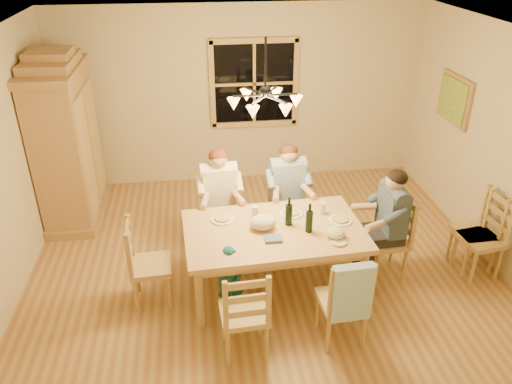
{
  "coord_description": "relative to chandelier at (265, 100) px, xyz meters",
  "views": [
    {
      "loc": [
        -0.72,
        -4.81,
        3.62
      ],
      "look_at": [
        -0.08,
        0.1,
        0.98
      ],
      "focal_mm": 35.0,
      "sensor_mm": 36.0,
      "label": 1
    }
  ],
  "objects": [
    {
      "name": "floor",
      "position": [
        0.0,
        0.0,
        -2.08
      ],
      "size": [
        5.5,
        5.5,
        0.0
      ],
      "primitive_type": "plane",
      "color": "#986037",
      "rests_on": "ground"
    },
    {
      "name": "ceiling",
      "position": [
        0.0,
        0.0,
        0.62
      ],
      "size": [
        5.5,
        5.0,
        0.02
      ],
      "primitive_type": "cube",
      "color": "white",
      "rests_on": "wall_back"
    },
    {
      "name": "wall_back",
      "position": [
        0.0,
        2.5,
        -0.73
      ],
      "size": [
        5.5,
        0.02,
        2.7
      ],
      "primitive_type": "cube",
      "color": "beige",
      "rests_on": "floor"
    },
    {
      "name": "wall_right",
      "position": [
        2.75,
        0.0,
        -0.73
      ],
      "size": [
        0.02,
        5.0,
        2.7
      ],
      "primitive_type": "cube",
      "color": "beige",
      "rests_on": "floor"
    },
    {
      "name": "window",
      "position": [
        0.2,
        2.47,
        -0.53
      ],
      "size": [
        1.3,
        0.06,
        1.3
      ],
      "color": "black",
      "rests_on": "wall_back"
    },
    {
      "name": "painting",
      "position": [
        2.71,
        1.2,
        -0.48
      ],
      "size": [
        0.06,
        0.78,
        0.64
      ],
      "color": "#A07F45",
      "rests_on": "wall_right"
    },
    {
      "name": "chandelier",
      "position": [
        0.0,
        0.0,
        0.0
      ],
      "size": [
        0.77,
        0.68,
        0.71
      ],
      "color": "black",
      "rests_on": "ceiling"
    },
    {
      "name": "armoire",
      "position": [
        -2.42,
        1.6,
        -1.02
      ],
      "size": [
        0.66,
        1.4,
        2.3
      ],
      "color": "#A07F45",
      "rests_on": "floor"
    },
    {
      "name": "dining_table",
      "position": [
        0.06,
        -0.34,
        -1.42
      ],
      "size": [
        1.97,
        1.27,
        0.76
      ],
      "rotation": [
        0.0,
        0.0,
        0.06
      ],
      "color": "tan",
      "rests_on": "floor"
    },
    {
      "name": "chair_far_left",
      "position": [
        -0.47,
        0.53,
        -1.77
      ],
      "size": [
        0.46,
        0.44,
        0.99
      ],
      "rotation": [
        0.0,
        0.0,
        3.2
      ],
      "color": "tan",
      "rests_on": "floor"
    },
    {
      "name": "chair_far_right",
      "position": [
        0.38,
        0.58,
        -1.77
      ],
      "size": [
        0.46,
        0.44,
        0.99
      ],
      "rotation": [
        0.0,
        0.0,
        3.2
      ],
      "color": "tan",
      "rests_on": "floor"
    },
    {
      "name": "chair_near_left",
      "position": [
        -0.37,
        -1.27,
        -1.77
      ],
      "size": [
        0.46,
        0.44,
        0.99
      ],
      "rotation": [
        0.0,
        0.0,
        0.06
      ],
      "color": "tan",
      "rests_on": "floor"
    },
    {
      "name": "chair_near_right",
      "position": [
        0.58,
        -1.22,
        -1.77
      ],
      "size": [
        0.46,
        0.44,
        0.99
      ],
      "rotation": [
        0.0,
        0.0,
        0.06
      ],
      "color": "tan",
      "rests_on": "floor"
    },
    {
      "name": "chair_end_left",
      "position": [
        -1.27,
        -0.42,
        -1.77
      ],
      "size": [
        0.44,
        0.46,
        0.99
      ],
      "rotation": [
        0.0,
        0.0,
        -1.52
      ],
      "color": "tan",
      "rests_on": "floor"
    },
    {
      "name": "chair_end_right",
      "position": [
        1.38,
        -0.27,
        -1.77
      ],
      "size": [
        0.44,
        0.46,
        0.99
      ],
      "rotation": [
        0.0,
        0.0,
        1.63
      ],
      "color": "tan",
      "rests_on": "floor"
    },
    {
      "name": "adult_woman",
      "position": [
        -0.47,
        0.53,
        -1.24
      ],
      "size": [
        0.41,
        0.44,
        0.87
      ],
      "rotation": [
        0.0,
        0.0,
        3.2
      ],
      "color": "beige",
      "rests_on": "floor"
    },
    {
      "name": "adult_plaid_man",
      "position": [
        0.38,
        0.58,
        -1.24
      ],
      "size": [
        0.41,
        0.44,
        0.87
      ],
      "rotation": [
        0.0,
        0.0,
        3.2
      ],
      "color": "#365D96",
      "rests_on": "floor"
    },
    {
      "name": "adult_slate_man",
      "position": [
        1.38,
        -0.27,
        -1.24
      ],
      "size": [
        0.44,
        0.41,
        0.87
      ],
      "rotation": [
        0.0,
        0.0,
        1.63
      ],
      "color": "#3B4A5F",
      "rests_on": "floor"
    },
    {
      "name": "towel",
      "position": [
        0.59,
        -1.41,
        -1.38
      ],
      "size": [
        0.38,
        0.12,
        0.58
      ],
      "primitive_type": "cube",
      "rotation": [
        0.0,
        0.0,
        0.06
      ],
      "color": "#97BDCD",
      "rests_on": "chair_near_right"
    },
    {
      "name": "wine_bottle_a",
      "position": [
        0.23,
        -0.28,
        -1.15
      ],
      "size": [
        0.08,
        0.08,
        0.33
      ],
      "primitive_type": "cylinder",
      "color": "black",
      "rests_on": "dining_table"
    },
    {
      "name": "wine_bottle_b",
      "position": [
        0.41,
        -0.44,
        -1.15
      ],
      "size": [
        0.08,
        0.08,
        0.33
      ],
      "primitive_type": "cylinder",
      "color": "black",
      "rests_on": "dining_table"
    },
    {
      "name": "plate_woman",
      "position": [
        -0.48,
        -0.09,
        -1.31
      ],
      "size": [
        0.26,
        0.26,
        0.02
      ],
      "primitive_type": "cylinder",
      "color": "white",
      "rests_on": "dining_table"
    },
    {
      "name": "plate_plaid",
      "position": [
        0.3,
        -0.07,
        -1.31
      ],
      "size": [
        0.26,
        0.26,
        0.02
      ],
      "primitive_type": "cylinder",
      "color": "white",
      "rests_on": "dining_table"
    },
    {
      "name": "plate_slate",
      "position": [
        0.8,
        -0.29,
        -1.31
      ],
      "size": [
        0.26,
        0.26,
        0.02
      ],
      "primitive_type": "cylinder",
      "color": "white",
      "rests_on": "dining_table"
    },
    {
      "name": "wine_glass_a",
      "position": [
        -0.11,
        -0.09,
        -1.25
      ],
      "size": [
        0.06,
        0.06,
        0.14
      ],
      "primitive_type": "cylinder",
      "color": "silver",
      "rests_on": "dining_table"
    },
    {
      "name": "wine_glass_b",
      "position": [
        0.65,
        -0.1,
        -1.25
      ],
      "size": [
        0.06,
        0.06,
        0.14
      ],
      "primitive_type": "cylinder",
      "color": "silver",
      "rests_on": "dining_table"
    },
    {
      "name": "cap",
      "position": [
        0.66,
        -0.59,
        -1.26
      ],
      "size": [
        0.2,
        0.2,
        0.11
      ],
      "primitive_type": "ellipsoid",
      "color": "#CBC087",
      "rests_on": "dining_table"
    },
    {
      "name": "napkin",
      "position": [
        0.01,
        -0.56,
        -1.3
      ],
      "size": [
        0.19,
        0.15,
        0.03
      ],
      "primitive_type": "cube",
      "rotation": [
        0.0,
        0.0,
        0.06
      ],
      "color": "slate",
      "rests_on": "dining_table"
    },
    {
      "name": "cloth_bundle",
      "position": [
        -0.06,
        -0.32,
        -1.24
      ],
      "size": [
        0.28,
        0.22,
        0.15
      ],
      "primitive_type": "ellipsoid",
      "color": "beige",
      "rests_on": "dining_table"
    },
    {
      "name": "child",
      "position": [
        -0.44,
        -0.72,
        -1.67
      ],
      "size": [
        0.33,
        0.26,
        0.81
      ],
      "primitive_type": "imported",
      "rotation": [
        0.0,
        0.0,
        0.27
      ],
      "color": "#175E6A",
      "rests_on": "floor"
    },
    {
      "name": "chair_spare_front",
      "position": [
        2.45,
        -0.4,
        -1.77
      ],
      "size": [
        0.48,
        0.5,
        0.99
      ],
      "rotation": [
        0.0,
        0.0,
        1.72
      ],
      "color": "tan",
      "rests_on": "floor"
    },
    {
      "name": "chair_spare_back",
      "position": [
        2.45,
        -0.27,
        -1.77
      ],
      "size": [
        0.44,
        0.46,
        0.99
      ],
      "rotation": [
        0.0,
        0.0,
        1.61
      ],
      "color": "tan",
      "rests_on": "floor"
    }
  ]
}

